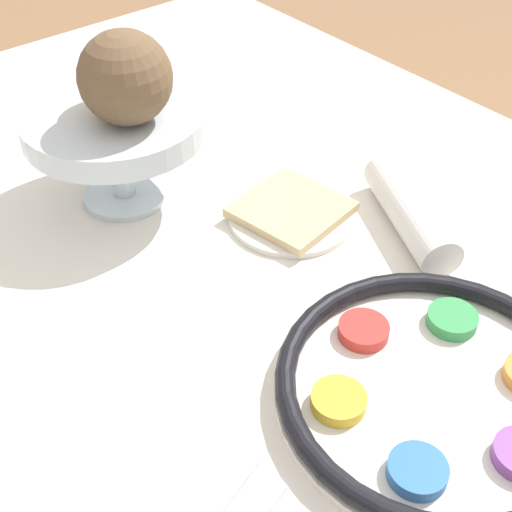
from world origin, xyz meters
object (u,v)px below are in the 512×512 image
at_px(napkin_roll, 410,211).
at_px(coconut, 125,78).
at_px(seder_plate, 436,389).
at_px(bread_plate, 291,213).
at_px(fruit_stand, 115,127).
at_px(orange_fruit, 113,79).

bearing_deg(napkin_roll, coconut, 43.77).
xyz_separation_m(seder_plate, bread_plate, (0.30, -0.08, -0.01)).
bearing_deg(seder_plate, fruit_stand, 6.79).
relative_size(fruit_stand, coconut, 2.10).
height_order(fruit_stand, orange_fruit, orange_fruit).
distance_m(seder_plate, orange_fruit, 0.49).
bearing_deg(seder_plate, orange_fruit, 5.91).
bearing_deg(fruit_stand, seder_plate, -173.21).
xyz_separation_m(seder_plate, coconut, (0.43, 0.05, 0.17)).
relative_size(fruit_stand, orange_fruit, 3.10).
height_order(coconut, bread_plate, coconut).
bearing_deg(seder_plate, bread_plate, -15.38).
distance_m(seder_plate, napkin_roll, 0.26).
bearing_deg(bread_plate, seder_plate, 164.62).
distance_m(seder_plate, coconut, 0.46).
distance_m(orange_fruit, napkin_roll, 0.38).
bearing_deg(napkin_roll, orange_fruit, 39.37).
xyz_separation_m(coconut, bread_plate, (-0.14, -0.13, -0.17)).
height_order(coconut, napkin_roll, coconut).
height_order(seder_plate, bread_plate, seder_plate).
relative_size(orange_fruit, napkin_roll, 0.38).
relative_size(orange_fruit, bread_plate, 0.46).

